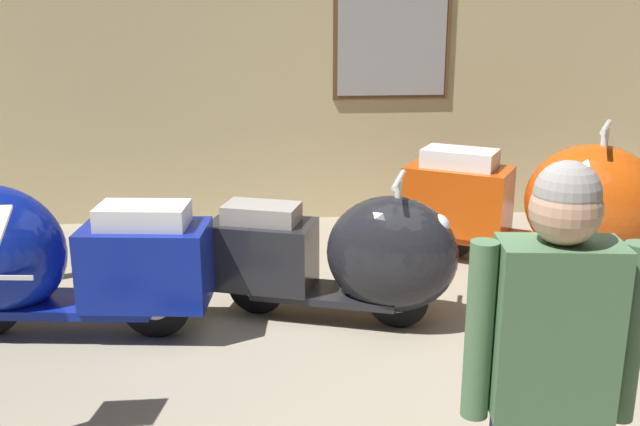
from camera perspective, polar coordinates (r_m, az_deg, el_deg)
ground_plane at (r=3.95m, az=7.90°, el=-13.97°), size 60.00×60.00×0.00m
scooter_0 at (r=4.72m, az=-20.88°, el=-3.26°), size 1.80×0.70×1.07m
scooter_1 at (r=4.60m, az=2.41°, el=-3.34°), size 1.62×0.91×0.95m
scooter_2 at (r=5.69m, az=17.22°, el=0.64°), size 1.86×1.39×1.13m
visitor_0 at (r=2.38m, az=17.27°, el=-11.64°), size 0.52×0.28×1.55m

